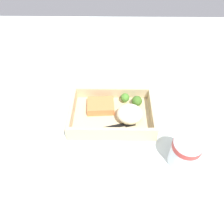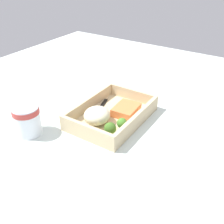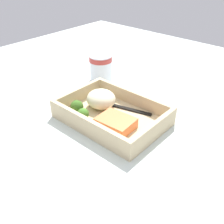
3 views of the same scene
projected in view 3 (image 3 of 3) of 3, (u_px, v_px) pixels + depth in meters
The scene contains 10 objects.
ground_plane at pixel (112, 123), 72.47cm from camera, with size 160.00×160.00×2.00cm, color silver.
takeout_tray at pixel (112, 118), 71.61cm from camera, with size 27.85×19.54×1.20cm, color #C8B288.
tray_rim at pixel (112, 110), 70.20cm from camera, with size 27.85×19.54×4.01cm.
salmon_fillet at pixel (116, 123), 66.51cm from camera, with size 9.07×7.06×2.62cm, color orange.
mashed_potatoes at pixel (101, 99), 74.23cm from camera, with size 8.43×8.05×5.19cm, color beige.
broccoli_floret_1 at pixel (77, 107), 71.92cm from camera, with size 3.59×3.59×3.80cm.
broccoli_floret_2 at pixel (83, 114), 68.66cm from camera, with size 3.11×3.11×3.63cm.
fork at pixel (122, 107), 74.93cm from camera, with size 15.68×5.75×0.44cm.
paper_cup at pixel (101, 66), 90.93cm from camera, with size 7.91×7.91×9.10cm.
receipt_slip at pixel (70, 189), 51.42cm from camera, with size 9.05×12.55×0.24cm, color white.
Camera 3 is at (-39.33, 44.50, 40.64)cm, focal length 42.00 mm.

